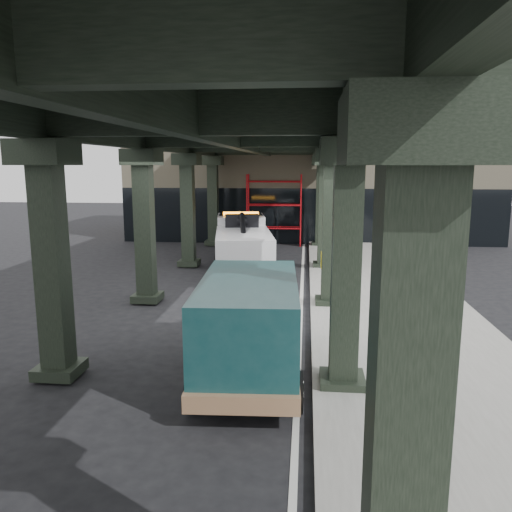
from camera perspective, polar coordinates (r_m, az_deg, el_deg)
The scene contains 8 objects.
ground at distance 14.46m, azimuth -1.74°, elevation -7.80°, with size 90.00×90.00×0.00m, color black.
sidewalk at distance 16.46m, azimuth 15.02°, elevation -5.62°, with size 5.00×40.00×0.15m, color gray.
lane_stripe at distance 16.26m, azimuth 5.17°, elevation -5.75°, with size 0.12×38.00×0.01m, color silver.
viaduct at distance 15.81m, azimuth -2.36°, elevation 13.82°, with size 7.40×32.00×6.40m.
building at distance 33.63m, azimuth 6.17°, elevation 9.43°, with size 22.00×10.00×8.00m, color #C6B793.
scaffolding at distance 28.42m, azimuth 2.11°, elevation 5.50°, with size 3.08×0.88×4.00m.
tow_truck at distance 21.51m, azimuth -1.59°, elevation 1.57°, with size 3.24×7.86×2.51m.
towed_van at distance 10.84m, azimuth -0.70°, elevation -7.55°, with size 2.40×5.48×2.18m.
Camera 1 is at (1.81, -13.62, 4.50)m, focal length 35.00 mm.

